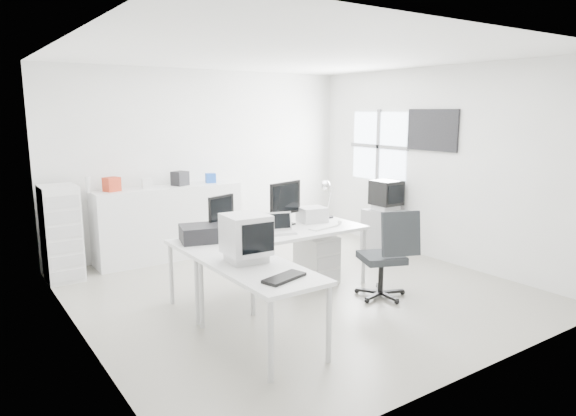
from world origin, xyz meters
TOP-DOWN VIEW (x-y plane):
  - floor at (0.00, 0.00)m, footprint 5.00×5.00m
  - ceiling at (0.00, 0.00)m, footprint 5.00×5.00m
  - back_wall at (0.00, 2.50)m, footprint 5.00×0.02m
  - left_wall at (-2.50, 0.00)m, footprint 0.02×5.00m
  - right_wall at (2.50, 0.00)m, footprint 0.02×5.00m
  - window at (2.48, 1.20)m, footprint 0.02×1.20m
  - wall_picture at (2.47, 0.10)m, footprint 0.04×0.90m
  - main_desk at (-0.29, 0.09)m, footprint 2.40×0.80m
  - side_desk at (-1.14, -1.01)m, footprint 0.70×1.40m
  - drawer_pedestal at (0.41, 0.14)m, footprint 0.40×0.50m
  - inkjet_printer at (-1.14, 0.19)m, footprint 0.58×0.51m
  - lcd_monitor_small at (-0.84, 0.34)m, footprint 0.43×0.33m
  - lcd_monitor_large at (0.06, 0.34)m, footprint 0.58×0.35m
  - laptop at (-0.24, -0.01)m, footprint 0.46×0.47m
  - white_keyboard at (0.36, -0.06)m, footprint 0.45×0.22m
  - white_mouse at (0.66, -0.01)m, footprint 0.06×0.06m
  - laser_printer at (0.46, 0.31)m, footprint 0.38×0.33m
  - desk_lamp at (0.81, 0.39)m, footprint 0.15×0.15m
  - crt_monitor at (-1.14, -0.76)m, footprint 0.47×0.47m
  - black_keyboard at (-1.14, -1.41)m, footprint 0.45×0.27m
  - office_chair at (0.68, -0.75)m, footprint 0.80×0.80m
  - tv_cabinet at (2.22, 0.73)m, footprint 0.60×0.49m
  - crt_tv at (2.22, 0.73)m, footprint 0.50×0.48m
  - sideboard at (-0.75, 2.24)m, footprint 2.16×0.54m
  - clutter_box_a at (-1.55, 2.24)m, footprint 0.24×0.22m
  - clutter_box_b at (-1.05, 2.24)m, footprint 0.16×0.15m
  - clutter_box_c at (-0.55, 2.24)m, footprint 0.27×0.25m
  - clutter_box_d at (-0.05, 2.24)m, footprint 0.17×0.16m
  - clutter_bottle at (-1.85, 2.28)m, footprint 0.07×0.07m
  - filing_cabinet at (-2.28, 2.05)m, footprint 0.44×0.52m

SIDE VIEW (x-z plane):
  - floor at x=0.00m, z-range -0.01..0.01m
  - drawer_pedestal at x=0.41m, z-range 0.00..0.60m
  - tv_cabinet at x=2.22m, z-range 0.00..0.65m
  - main_desk at x=-0.29m, z-range 0.00..0.75m
  - side_desk at x=-1.14m, z-range 0.00..0.75m
  - office_chair at x=0.68m, z-range 0.00..1.07m
  - sideboard at x=-0.75m, z-range 0.00..1.08m
  - filing_cabinet at x=-2.28m, z-range 0.00..1.24m
  - white_keyboard at x=0.36m, z-range 0.75..0.77m
  - black_keyboard at x=-1.14m, z-range 0.75..0.78m
  - white_mouse at x=0.66m, z-range 0.75..0.81m
  - inkjet_printer at x=-1.14m, z-range 0.75..0.93m
  - laser_printer at x=0.46m, z-range 0.75..0.94m
  - laptop at x=-0.24m, z-range 0.75..1.00m
  - crt_tv at x=2.22m, z-range 0.65..1.10m
  - desk_lamp at x=0.81m, z-range 0.75..1.18m
  - lcd_monitor_small at x=-0.84m, z-range 0.75..1.23m
  - crt_monitor at x=-1.14m, z-range 0.75..1.26m
  - lcd_monitor_large at x=0.06m, z-range 0.75..1.31m
  - clutter_box_b at x=-1.05m, z-range 1.08..1.23m
  - clutter_box_d at x=-0.05m, z-range 1.08..1.23m
  - clutter_box_a at x=-1.55m, z-range 1.08..1.28m
  - clutter_box_c at x=-0.55m, z-range 1.08..1.29m
  - clutter_bottle at x=-1.85m, z-range 1.08..1.30m
  - back_wall at x=0.00m, z-range 0.00..2.80m
  - left_wall at x=-2.50m, z-range 0.00..2.80m
  - right_wall at x=2.50m, z-range 0.00..2.80m
  - window at x=2.48m, z-range 1.05..2.15m
  - wall_picture at x=2.47m, z-range 1.60..2.20m
  - ceiling at x=0.00m, z-range 2.79..2.80m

